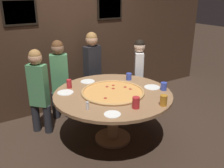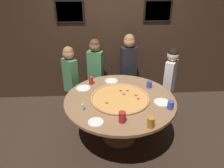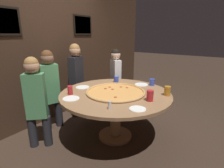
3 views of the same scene
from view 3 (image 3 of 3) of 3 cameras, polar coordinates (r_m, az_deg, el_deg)
name	(u,v)px [view 3 (image 3 of 3)]	position (r m, az deg, el deg)	size (l,w,h in m)	color
ground_plane	(115,136)	(2.91, 1.06, -16.71)	(24.00, 24.00, 0.00)	#38281E
back_wall	(52,49)	(3.45, -19.10, 10.72)	(6.40, 0.08, 2.60)	#3D281C
dining_table	(115,100)	(2.63, 1.12, -5.38)	(1.63, 1.63, 0.74)	#936B47
giant_pizza	(115,92)	(2.58, 1.11, -2.52)	(0.87, 0.87, 0.03)	#E0994C
drink_cup_far_right	(116,79)	(3.14, 1.39, 1.62)	(0.09, 0.09, 0.11)	#384CB7
drink_cup_beside_pizza	(167,91)	(2.56, 17.63, -2.18)	(0.09, 0.09, 0.13)	#BC7A23
drink_cup_by_shaker	(152,82)	(3.00, 12.92, 0.59)	(0.09, 0.09, 0.11)	#384CB7
drink_cup_centre_back	(70,90)	(2.56, -13.51, -1.96)	(0.07, 0.07, 0.13)	#B22328
drink_cup_near_left	(150,96)	(2.30, 12.29, -3.74)	(0.09, 0.09, 0.14)	#B22328
white_plate_far_back	(83,87)	(2.87, -9.59, -1.04)	(0.22, 0.22, 0.01)	white
white_plate_left_side	(141,85)	(3.01, 9.55, -0.18)	(0.23, 0.23, 0.01)	white
white_plate_beside_cup	(138,109)	(2.05, 8.36, -8.07)	(0.19, 0.19, 0.01)	white
white_plate_right_side	(71,99)	(2.40, -13.23, -4.64)	(0.22, 0.22, 0.01)	white
condiment_shaker	(110,105)	(2.02, -0.77, -6.91)	(0.04, 0.04, 0.10)	silver
diner_side_right	(76,76)	(3.43, -11.59, 2.65)	(0.37, 0.22, 1.41)	#232328
diner_far_left	(116,76)	(3.66, 1.18, 2.70)	(0.28, 0.33, 1.29)	#232328
diner_side_left	(36,98)	(2.59, -23.63, -4.24)	(0.31, 0.32, 1.30)	#232328
diner_centre_back	(50,86)	(3.04, -19.59, -0.50)	(0.35, 0.23, 1.34)	#232328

